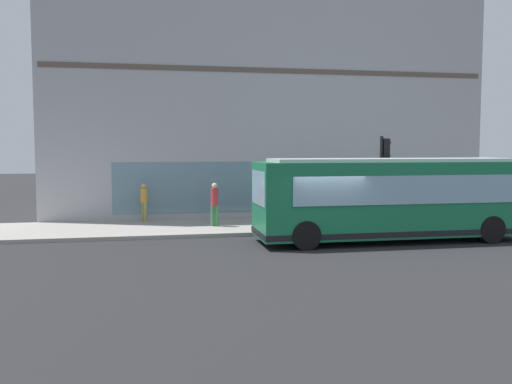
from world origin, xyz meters
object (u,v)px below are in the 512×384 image
(fire_hydrant, at_px, (326,210))
(pedestrian_near_building_entrance, at_px, (215,201))
(traffic_light_near_corner, at_px, (384,164))
(pedestrian_by_light_pole, at_px, (436,196))
(pedestrian_near_hydrant, at_px, (144,199))
(city_bus_nearside, at_px, (390,199))
(newspaper_vending_box, at_px, (341,211))

(fire_hydrant, xyz_separation_m, pedestrian_near_building_entrance, (-1.81, 5.54, 0.70))
(traffic_light_near_corner, xyz_separation_m, pedestrian_by_light_pole, (2.98, -4.10, -1.71))
(pedestrian_near_hydrant, distance_m, pedestrian_by_light_pole, 14.01)
(city_bus_nearside, bearing_deg, pedestrian_by_light_pole, -41.56)
(traffic_light_near_corner, relative_size, fire_hydrant, 5.13)
(traffic_light_near_corner, relative_size, pedestrian_near_hydrant, 2.21)
(pedestrian_near_hydrant, relative_size, newspaper_vending_box, 1.91)
(pedestrian_near_hydrant, relative_size, pedestrian_by_light_pole, 1.05)
(pedestrian_near_hydrant, xyz_separation_m, newspaper_vending_box, (-1.48, -8.80, -0.54))
(city_bus_nearside, height_order, newspaper_vending_box, city_bus_nearside)
(newspaper_vending_box, bearing_deg, city_bus_nearside, -178.05)
(pedestrian_near_hydrant, bearing_deg, newspaper_vending_box, -99.57)
(city_bus_nearside, bearing_deg, pedestrian_near_building_entrance, 55.71)
(city_bus_nearside, height_order, pedestrian_near_hydrant, city_bus_nearside)
(city_bus_nearside, xyz_separation_m, pedestrian_near_building_entrance, (4.12, 6.04, -0.34))
(fire_hydrant, distance_m, newspaper_vending_box, 1.16)
(city_bus_nearside, height_order, fire_hydrant, city_bus_nearside)
(traffic_light_near_corner, xyz_separation_m, fire_hydrant, (3.23, 1.42, -2.28))
(city_bus_nearside, bearing_deg, newspaper_vending_box, 1.95)
(pedestrian_near_hydrant, height_order, pedestrian_by_light_pole, pedestrian_near_hydrant)
(fire_hydrant, distance_m, pedestrian_by_light_pole, 5.56)
(traffic_light_near_corner, distance_m, pedestrian_near_building_entrance, 7.29)
(pedestrian_by_light_pole, bearing_deg, fire_hydrant, 87.43)
(pedestrian_by_light_pole, relative_size, newspaper_vending_box, 1.82)
(pedestrian_by_light_pole, distance_m, newspaper_vending_box, 5.29)
(traffic_light_near_corner, distance_m, fire_hydrant, 4.21)
(city_bus_nearside, height_order, traffic_light_near_corner, traffic_light_near_corner)
(traffic_light_near_corner, bearing_deg, pedestrian_by_light_pole, -53.98)
(city_bus_nearside, height_order, pedestrian_near_building_entrance, city_bus_nearside)
(newspaper_vending_box, bearing_deg, traffic_light_near_corner, -152.74)
(pedestrian_near_hydrant, height_order, pedestrian_near_building_entrance, pedestrian_near_building_entrance)
(city_bus_nearside, xyz_separation_m, traffic_light_near_corner, (2.69, -0.93, 1.24))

